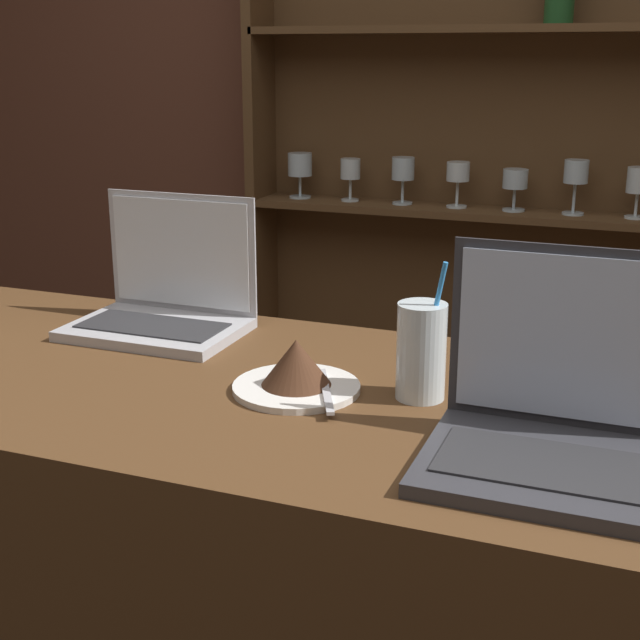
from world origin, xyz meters
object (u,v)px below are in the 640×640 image
Objects in this scene: laptop_near at (166,299)px; laptop_far at (555,418)px; water_glass at (421,351)px; cake_plate at (296,371)px.

laptop_far is at bearing -22.95° from laptop_near.
laptop_far reaches higher than water_glass.
laptop_near reaches higher than cake_plate.
cake_plate is at bearing -30.82° from laptop_near.
laptop_far reaches higher than laptop_near.
laptop_near is at bearing 162.59° from water_glass.
laptop_far is 0.39m from cake_plate.
laptop_near is 0.54m from water_glass.
cake_plate is at bearing -167.18° from water_glass.
laptop_near is 1.58× the size of cake_plate.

